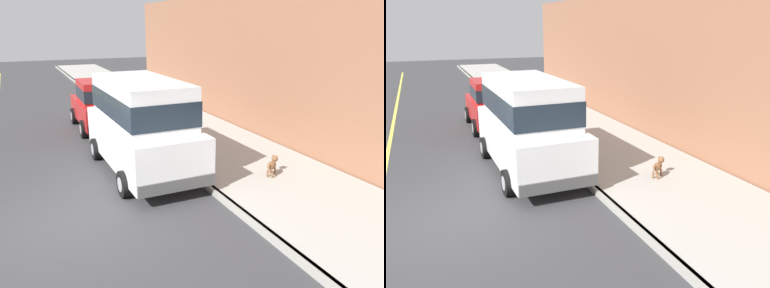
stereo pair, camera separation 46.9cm
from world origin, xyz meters
TOP-DOWN VIEW (x-y plane):
  - ground_plane at (0.00, 0.00)m, footprint 80.00×80.00m
  - curb at (3.20, 0.00)m, footprint 0.16×64.00m
  - sidewalk at (5.00, 0.00)m, footprint 3.60×64.00m
  - car_white_van at (2.16, 2.42)m, footprint 2.19×4.93m
  - car_red_hatchback at (2.14, 7.45)m, footprint 1.99×3.82m
  - dog_brown at (4.98, 0.34)m, footprint 0.62×0.52m
  - building_facade at (7.10, 6.02)m, footprint 0.50×20.00m

SIDE VIEW (x-z plane):
  - ground_plane at x=0.00m, z-range 0.00..0.00m
  - curb at x=3.20m, z-range 0.00..0.14m
  - sidewalk at x=5.00m, z-range 0.00..0.14m
  - dog_brown at x=4.98m, z-range 0.18..0.67m
  - car_red_hatchback at x=2.14m, z-range 0.04..1.92m
  - car_white_van at x=2.16m, z-range 0.13..2.65m
  - building_facade at x=7.10m, z-range 0.00..5.02m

